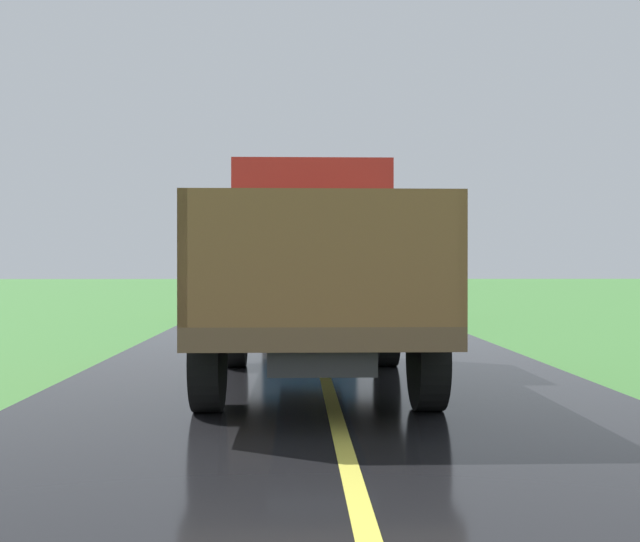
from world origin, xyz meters
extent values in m
cube|color=#2D2D30|center=(-0.15, 8.46, 0.68)|extent=(0.90, 5.51, 0.24)
cube|color=brown|center=(-0.15, 8.46, 0.88)|extent=(2.30, 5.80, 0.20)
cube|color=red|center=(-0.15, 10.41, 1.93)|extent=(2.10, 1.90, 1.90)
cube|color=black|center=(-0.15, 11.36, 2.26)|extent=(1.78, 0.02, 0.76)
cube|color=brown|center=(-1.26, 7.48, 1.53)|extent=(0.08, 3.85, 1.10)
cube|color=brown|center=(0.96, 7.48, 1.53)|extent=(0.08, 3.85, 1.10)
cube|color=brown|center=(-0.15, 5.60, 1.53)|extent=(2.30, 0.08, 1.10)
cube|color=brown|center=(-0.15, 9.37, 1.53)|extent=(2.30, 0.08, 1.10)
cylinder|color=black|center=(-1.20, 10.25, 0.58)|extent=(0.28, 1.00, 1.00)
cylinder|color=black|center=(0.90, 10.25, 0.58)|extent=(0.28, 1.00, 1.00)
cylinder|color=black|center=(-1.20, 6.86, 0.58)|extent=(0.28, 1.00, 1.00)
cylinder|color=black|center=(0.90, 6.86, 0.58)|extent=(0.28, 1.00, 1.00)
ellipsoid|color=#A9CB27|center=(0.47, 7.37, 1.19)|extent=(0.53, 0.66, 0.42)
ellipsoid|color=#9AC82A|center=(0.70, 7.85, 1.18)|extent=(0.52, 0.50, 0.44)
ellipsoid|color=#A5CF2D|center=(0.02, 6.50, 1.17)|extent=(0.46, 0.55, 0.36)
ellipsoid|color=#A1C422|center=(-0.49, 6.47, 1.83)|extent=(0.60, 0.56, 0.48)
ellipsoid|color=#9AC42B|center=(0.66, 6.34, 1.76)|extent=(0.44, 0.49, 0.42)
ellipsoid|color=#A2C126|center=(0.11, 5.92, 1.46)|extent=(0.59, 0.53, 0.37)
ellipsoid|color=#A5C030|center=(0.61, 6.19, 1.13)|extent=(0.51, 0.46, 0.39)
ellipsoid|color=#99C428|center=(0.48, 8.76, 1.17)|extent=(0.47, 0.43, 0.37)
ellipsoid|color=#A8CA27|center=(-0.90, 7.90, 1.47)|extent=(0.52, 0.58, 0.48)
cube|color=#2D2D30|center=(-0.03, 21.16, 0.68)|extent=(0.90, 5.51, 0.24)
cube|color=brown|center=(-0.03, 21.16, 0.88)|extent=(2.30, 5.80, 0.20)
cube|color=gold|center=(-0.03, 23.11, 1.93)|extent=(2.10, 1.90, 1.90)
cube|color=black|center=(-0.03, 24.07, 2.26)|extent=(1.78, 0.02, 0.76)
cube|color=#2D517F|center=(-1.14, 20.19, 1.53)|extent=(0.08, 3.85, 1.10)
cube|color=#2D517F|center=(1.08, 20.19, 1.53)|extent=(0.08, 3.85, 1.10)
cube|color=#2D517F|center=(-0.03, 18.30, 1.53)|extent=(2.30, 0.08, 1.10)
cube|color=#2D517F|center=(-0.03, 22.07, 1.53)|extent=(2.30, 0.08, 1.10)
cylinder|color=black|center=(-1.08, 22.96, 0.58)|extent=(0.28, 1.00, 1.00)
cylinder|color=black|center=(1.02, 22.96, 0.58)|extent=(0.28, 1.00, 1.00)
cylinder|color=black|center=(-1.08, 19.57, 0.58)|extent=(0.28, 1.00, 1.00)
cylinder|color=black|center=(1.02, 19.57, 0.58)|extent=(0.28, 1.00, 1.00)
ellipsoid|color=#99B923|center=(0.49, 19.81, 1.45)|extent=(0.56, 0.72, 0.39)
ellipsoid|color=#A5C01F|center=(-0.07, 21.31, 1.44)|extent=(0.53, 0.68, 0.47)
ellipsoid|color=#99BE1E|center=(-0.21, 20.69, 1.16)|extent=(0.44, 0.47, 0.51)
ellipsoid|color=#A1BA32|center=(0.28, 19.90, 1.14)|extent=(0.51, 0.47, 0.47)
ellipsoid|color=#A0BF2B|center=(-0.13, 21.46, 1.78)|extent=(0.43, 0.51, 0.48)
ellipsoid|color=#98BF29|center=(-0.42, 18.73, 1.16)|extent=(0.51, 0.48, 0.43)
ellipsoid|color=#A5C628|center=(0.20, 19.60, 1.83)|extent=(0.59, 0.65, 0.45)
ellipsoid|color=#9BB924|center=(0.57, 20.99, 1.80)|extent=(0.56, 0.55, 0.42)
ellipsoid|color=#9BC928|center=(-0.92, 21.62, 1.16)|extent=(0.58, 0.63, 0.43)
ellipsoid|color=#ACB631|center=(0.79, 21.26, 1.45)|extent=(0.41, 0.42, 0.42)
ellipsoid|color=#A3BC2F|center=(-0.33, 19.80, 1.20)|extent=(0.44, 0.51, 0.52)
ellipsoid|color=#A9C827|center=(0.34, 20.33, 1.50)|extent=(0.58, 0.59, 0.43)
ellipsoid|color=#AFBD28|center=(0.84, 18.59, 1.18)|extent=(0.42, 0.42, 0.37)
ellipsoid|color=#AEC325|center=(0.15, 20.74, 1.51)|extent=(0.54, 0.60, 0.44)
camera|label=1|loc=(-0.36, -0.59, 1.45)|focal=43.74mm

